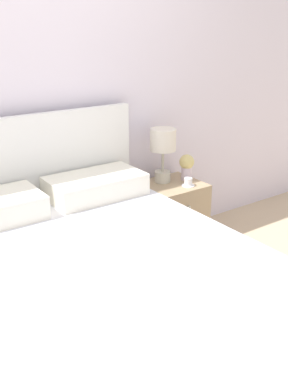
{
  "coord_description": "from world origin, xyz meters",
  "views": [
    {
      "loc": [
        -0.97,
        -2.69,
        1.67
      ],
      "look_at": [
        0.51,
        -0.58,
        0.69
      ],
      "focal_mm": 42.0,
      "sensor_mm": 36.0,
      "label": 1
    }
  ],
  "objects_px": {
    "nightstand": "(171,216)",
    "teacup": "(188,182)",
    "flower_vase": "(187,166)",
    "bed": "(109,303)",
    "table_lamp": "(163,146)"
  },
  "relations": [
    {
      "from": "nightstand",
      "to": "teacup",
      "type": "relative_size",
      "value": 5.48
    },
    {
      "from": "bed",
      "to": "nightstand",
      "type": "distance_m",
      "value": 1.27
    },
    {
      "from": "nightstand",
      "to": "flower_vase",
      "type": "distance_m",
      "value": 0.41
    },
    {
      "from": "bed",
      "to": "teacup",
      "type": "xyz_separation_m",
      "value": [
        1.09,
        0.67,
        0.24
      ]
    },
    {
      "from": "nightstand",
      "to": "flower_vase",
      "type": "xyz_separation_m",
      "value": [
        0.15,
        0.01,
        0.38
      ]
    },
    {
      "from": "nightstand",
      "to": "table_lamp",
      "type": "xyz_separation_m",
      "value": [
        -0.02,
        0.08,
        0.54
      ]
    },
    {
      "from": "bed",
      "to": "table_lamp",
      "type": "relative_size",
      "value": 5.2
    },
    {
      "from": "table_lamp",
      "to": "nightstand",
      "type": "bearing_deg",
      "value": -72.68
    },
    {
      "from": "nightstand",
      "to": "table_lamp",
      "type": "bearing_deg",
      "value": 107.32
    },
    {
      "from": "bed",
      "to": "teacup",
      "type": "bearing_deg",
      "value": 31.44
    },
    {
      "from": "table_lamp",
      "to": "teacup",
      "type": "distance_m",
      "value": 0.33
    },
    {
      "from": "teacup",
      "to": "bed",
      "type": "bearing_deg",
      "value": -148.56
    },
    {
      "from": "bed",
      "to": "teacup",
      "type": "distance_m",
      "value": 1.3
    },
    {
      "from": "bed",
      "to": "flower_vase",
      "type": "distance_m",
      "value": 1.44
    },
    {
      "from": "bed",
      "to": "flower_vase",
      "type": "bearing_deg",
      "value": 33.7
    }
  ]
}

